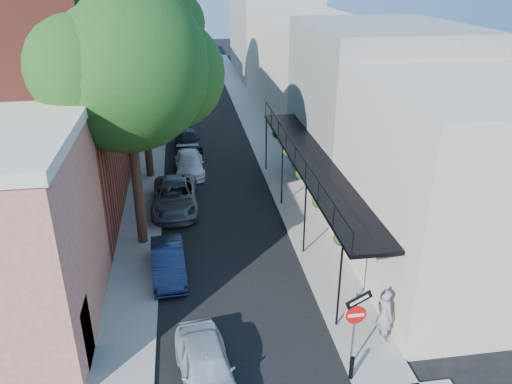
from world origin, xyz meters
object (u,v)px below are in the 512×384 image
object	(u,v)px
bollard	(352,368)
parked_car_e	(188,140)
oak_near	(137,70)
parked_car_a	(206,367)
sign_post	(356,318)
parked_car_d	(190,163)
pedestrian	(384,315)
parked_car_c	(175,197)
oak_far	(152,19)
parked_car_b	(168,262)
oak_mid	(147,58)

from	to	relation	value
bollard	parked_car_e	bearing A→B (deg)	101.18
oak_near	parked_car_a	distance (m)	11.88
oak_near	parked_car_e	distance (m)	14.56
sign_post	parked_car_a	bearing A→B (deg)	179.40
sign_post	parked_car_e	xyz separation A→B (m)	(-4.56, 21.79, -1.35)
sign_post	parked_car_d	size ratio (longest dim) A/B	0.71
parked_car_d	pedestrian	xyz separation A→B (m)	(6.02, -16.33, 0.51)
parked_car_c	oak_far	bearing A→B (deg)	95.18
parked_car_b	parked_car_d	world-z (taller)	parked_car_b
oak_mid	parked_car_e	world-z (taller)	oak_mid
pedestrian	oak_mid	bearing A→B (deg)	12.16
sign_post	bollard	world-z (taller)	sign_post
sign_post	oak_far	distance (m)	27.80
oak_mid	parked_car_a	distance (m)	18.47
sign_post	bollard	bearing A→B (deg)	-108.56
oak_mid	parked_car_d	xyz separation A→B (m)	(2.00, 0.14, -6.45)
oak_near	pedestrian	bearing A→B (deg)	-45.89
bollard	pedestrian	world-z (taller)	pedestrian
oak_near	parked_car_a	world-z (taller)	oak_near
parked_car_a	parked_car_e	world-z (taller)	parked_car_e
oak_mid	parked_car_a	world-z (taller)	oak_mid
oak_far	parked_car_d	distance (m)	11.89
sign_post	parked_car_e	size ratio (longest dim) A/B	0.75
pedestrian	parked_car_d	bearing A→B (deg)	6.04
oak_near	parked_car_c	bearing A→B (deg)	71.26
sign_post	oak_near	xyz separation A→B (m)	(-6.53, 9.29, 5.84)
parked_car_e	parked_car_a	bearing A→B (deg)	-95.63
bollard	oak_far	size ratio (longest dim) A/B	0.07
oak_near	pedestrian	distance (m)	13.30
oak_mid	parked_car_a	xyz separation A→B (m)	(2.02, -17.21, -6.38)
sign_post	parked_car_c	xyz separation A→B (m)	(-5.46, 12.43, -1.33)
parked_car_b	parked_car_a	bearing A→B (deg)	-82.78
oak_far	parked_car_a	xyz separation A→B (m)	(1.95, -26.25, -7.59)
oak_far	parked_car_b	size ratio (longest dim) A/B	3.17
sign_post	parked_car_b	xyz separation A→B (m)	(-5.76, 6.23, -1.42)
parked_car_e	pedestrian	xyz separation A→B (m)	(6.00, -20.72, 0.43)
oak_mid	parked_car_e	size ratio (longest dim) A/B	2.55
sign_post	parked_car_d	world-z (taller)	sign_post
bollard	parked_car_b	xyz separation A→B (m)	(-5.60, 6.70, 0.10)
parked_car_c	oak_near	bearing A→B (deg)	-107.91
oak_near	parked_car_e	world-z (taller)	oak_near
oak_far	parked_car_e	distance (m)	9.03
parked_car_c	parked_car_d	size ratio (longest dim) A/B	1.21
sign_post	bollard	size ratio (longest dim) A/B	3.74
parked_car_c	pedestrian	world-z (taller)	pedestrian
oak_mid	parked_car_b	xyz separation A→B (m)	(0.82, -11.03, -6.44)
oak_near	parked_car_d	xyz separation A→B (m)	(1.95, 8.11, -7.27)
oak_near	parked_car_c	size ratio (longest dim) A/B	2.26
pedestrian	parked_car_a	bearing A→B (deg)	85.47
oak_mid	parked_car_c	world-z (taller)	oak_mid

